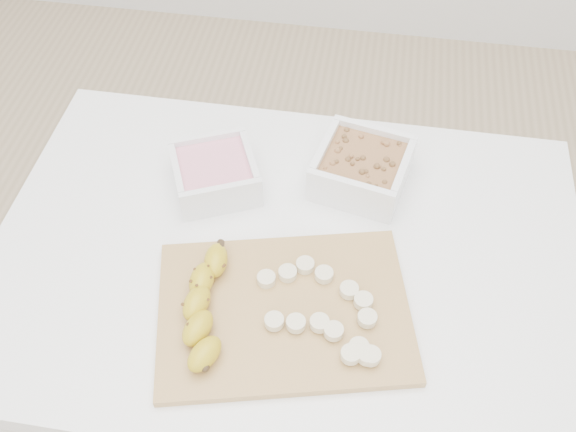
# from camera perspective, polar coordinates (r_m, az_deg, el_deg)

# --- Properties ---
(ground) EXTENTS (3.50, 3.50, 0.00)m
(ground) POSITION_cam_1_polar(r_m,az_deg,el_deg) (1.75, -0.16, -17.89)
(ground) COLOR #C6AD89
(ground) RESTS_ON ground
(table) EXTENTS (1.00, 0.70, 0.75)m
(table) POSITION_cam_1_polar(r_m,az_deg,el_deg) (1.16, -0.24, -6.01)
(table) COLOR white
(table) RESTS_ON ground
(bowl_yogurt) EXTENTS (0.19, 0.19, 0.07)m
(bowl_yogurt) POSITION_cam_1_polar(r_m,az_deg,el_deg) (1.16, -6.53, 3.83)
(bowl_yogurt) COLOR white
(bowl_yogurt) RESTS_ON table
(bowl_granola) EXTENTS (0.19, 0.19, 0.07)m
(bowl_granola) POSITION_cam_1_polar(r_m,az_deg,el_deg) (1.16, 6.60, 4.29)
(bowl_granola) COLOR white
(bowl_granola) RESTS_ON table
(cutting_board) EXTENTS (0.44, 0.36, 0.01)m
(cutting_board) POSITION_cam_1_polar(r_m,az_deg,el_deg) (1.01, -0.36, -8.44)
(cutting_board) COLOR tan
(cutting_board) RESTS_ON table
(banana) EXTENTS (0.07, 0.22, 0.04)m
(banana) POSITION_cam_1_polar(r_m,az_deg,el_deg) (0.99, -7.36, -8.07)
(banana) COLOR #B49816
(banana) RESTS_ON cutting_board
(banana_slices) EXTENTS (0.20, 0.18, 0.02)m
(banana_slices) POSITION_cam_1_polar(r_m,az_deg,el_deg) (0.99, 3.59, -8.60)
(banana_slices) COLOR beige
(banana_slices) RESTS_ON cutting_board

